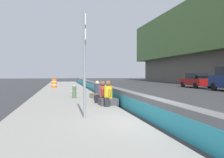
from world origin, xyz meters
name	(u,v)px	position (x,y,z in m)	size (l,w,h in m)	color
ground_plane	(157,125)	(0.00, 0.00, 0.00)	(160.00, 160.00, 0.00)	#353538
sidewalk_strip	(73,127)	(0.00, 2.65, 0.07)	(80.00, 4.40, 0.14)	gray
jersey_barrier	(157,112)	(0.00, 0.00, 0.42)	(76.00, 0.45, 0.85)	slate
route_sign_post	(85,57)	(0.99, 2.20, 2.21)	(0.44, 0.09, 3.60)	gray
fire_hydrant	(74,91)	(8.00, 2.19, 0.59)	(0.26, 0.46, 0.88)	#47663D
seated_person_foreground	(108,97)	(4.26, 0.78, 0.51)	(0.79, 0.90, 1.18)	#424247
seated_person_middle	(103,96)	(5.34, 0.86, 0.49)	(0.83, 0.92, 1.11)	black
seated_person_rear	(102,94)	(6.44, 0.75, 0.47)	(0.84, 0.92, 1.07)	black
seated_person_far	(97,93)	(7.71, 0.81, 0.47)	(0.87, 0.94, 1.06)	#706651
backpack	(107,102)	(3.73, 0.94, 0.33)	(0.32, 0.28, 0.40)	#232328
construction_barrel	(54,83)	(19.47, 3.72, 0.62)	(0.54, 0.54, 0.95)	orange
parked_car_fourth	(196,80)	(18.80, -12.22, 0.86)	(4.51, 1.97, 1.71)	maroon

